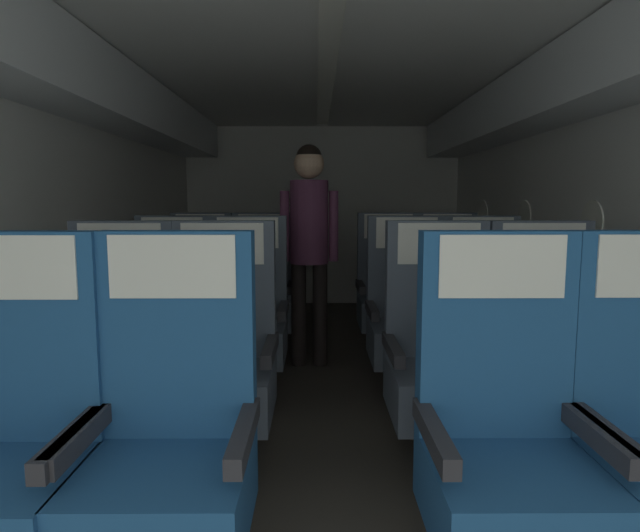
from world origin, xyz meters
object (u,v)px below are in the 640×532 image
object	(u,v)px
seat_b_right_aisle	(546,361)
flight_attendant	(309,231)
seat_a_right_window	(506,447)
seat_c_left_window	(171,319)
seat_b_left_aisle	(221,361)
seat_c_right_aisle	(484,318)
seat_a_left_aisle	(170,448)
seat_d_left_window	(200,295)
seat_d_right_window	(389,294)
seat_d_right_aisle	(448,294)
seat_c_right_window	(408,319)
seat_b_left_window	(118,361)
seat_b_right_window	(440,360)
seat_d_left_aisle	(262,294)
seat_c_left_aisle	(247,319)
seat_a_left_window	(7,451)

from	to	relation	value
seat_b_right_aisle	flight_attendant	distance (m)	1.95
seat_a_right_window	seat_c_left_window	size ratio (longest dim) A/B	1.00
seat_b_left_aisle	seat_c_right_aisle	world-z (taller)	same
seat_a_left_aisle	seat_d_left_window	world-z (taller)	same
flight_attendant	seat_d_right_window	bearing A→B (deg)	-133.93
seat_c_right_aisle	seat_d_right_aisle	size ratio (longest dim) A/B	1.00
seat_c_right_window	seat_b_left_window	bearing A→B (deg)	-149.20
seat_a_left_aisle	seat_c_right_aisle	size ratio (longest dim) A/B	1.00
seat_b_left_aisle	seat_d_left_window	world-z (taller)	same
seat_b_right_window	seat_d_left_aisle	size ratio (longest dim) A/B	1.00
seat_b_right_window	seat_d_right_window	world-z (taller)	same
seat_b_right_aisle	flight_attendant	xyz separation A→B (m)	(-1.15, 1.49, 0.54)
seat_d_right_aisle	flight_attendant	bearing A→B (deg)	-162.41
seat_c_left_aisle	seat_a_left_window	bearing A→B (deg)	-105.08
seat_a_left_aisle	seat_c_left_window	bearing A→B (deg)	104.87
seat_a_right_window	seat_d_left_window	distance (m)	3.14
seat_b_left_aisle	seat_c_right_window	world-z (taller)	same
seat_b_right_aisle	seat_d_left_window	distance (m)	2.75
seat_c_right_aisle	seat_c_right_window	world-z (taller)	same
seat_c_right_aisle	seat_a_left_window	bearing A→B (deg)	-137.63
seat_a_left_aisle	seat_a_right_window	size ratio (longest dim) A/B	1.00
seat_a_right_window	seat_d_left_window	xyz separation A→B (m)	(-1.53, 2.74, 0.00)
seat_c_left_aisle	seat_d_left_aisle	distance (m)	0.93
seat_c_right_aisle	seat_d_right_aisle	distance (m)	0.91
seat_b_left_window	seat_d_left_aisle	xyz separation A→B (m)	(0.50, 1.84, 0.00)
seat_d_left_window	seat_d_left_aisle	size ratio (longest dim) A/B	1.00
seat_b_right_aisle	seat_c_right_aisle	size ratio (longest dim) A/B	1.00
seat_c_right_window	seat_d_right_aisle	size ratio (longest dim) A/B	1.00
seat_c_right_window	seat_a_left_aisle	bearing A→B (deg)	-119.81
seat_b_right_window	seat_d_left_aisle	world-z (taller)	same
seat_d_right_aisle	seat_b_right_aisle	bearing A→B (deg)	-89.48
seat_d_left_window	seat_d_right_aisle	size ratio (longest dim) A/B	1.00
seat_b_right_aisle	seat_d_left_aisle	size ratio (longest dim) A/B	1.00
seat_d_right_window	seat_a_left_aisle	bearing A→B (deg)	-110.85
seat_a_right_window	seat_d_right_aisle	size ratio (longest dim) A/B	1.00
seat_a_right_window	seat_b_right_window	xyz separation A→B (m)	(0.01, 0.92, 0.00)
seat_c_right_aisle	seat_d_left_window	distance (m)	2.23
seat_d_right_aisle	seat_d_right_window	world-z (taller)	same
seat_c_right_aisle	seat_c_right_window	xyz separation A→B (m)	(-0.50, -0.02, 0.00)
seat_b_left_aisle	seat_b_right_window	xyz separation A→B (m)	(1.05, 0.00, 0.00)
seat_a_right_window	seat_c_left_window	distance (m)	2.39
seat_a_left_window	seat_a_right_window	world-z (taller)	same
seat_b_right_aisle	seat_c_left_window	bearing A→B (deg)	155.20
seat_a_left_window	seat_c_left_window	distance (m)	1.86
seat_d_right_aisle	seat_c_right_aisle	bearing A→B (deg)	-89.30
seat_a_left_window	seat_a_left_aisle	xyz separation A→B (m)	(0.49, 0.02, 0.00)
seat_c_left_window	seat_c_right_aisle	distance (m)	2.03
seat_a_left_aisle	seat_d_right_aisle	size ratio (longest dim) A/B	1.00
seat_a_right_window	seat_b_right_window	size ratio (longest dim) A/B	1.00
seat_a_left_aisle	seat_d_right_window	distance (m)	2.93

